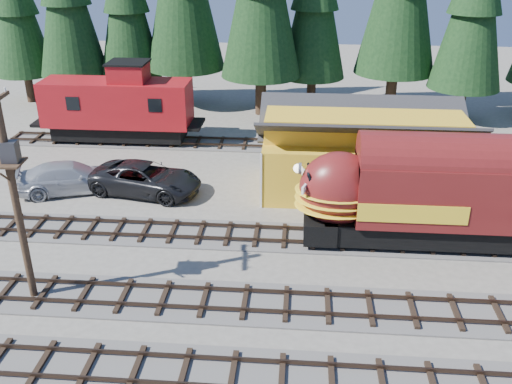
# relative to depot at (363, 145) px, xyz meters

# --- Properties ---
(ground) EXTENTS (120.00, 120.00, 0.00)m
(ground) POSITION_rel_depot_xyz_m (0.00, -10.50, -2.96)
(ground) COLOR #6B665B
(ground) RESTS_ON ground
(track_spur) EXTENTS (32.00, 3.20, 0.33)m
(track_spur) POSITION_rel_depot_xyz_m (-10.00, 7.50, -2.90)
(track_spur) COLOR #4C4947
(track_spur) RESTS_ON ground
(depot) EXTENTS (12.80, 7.00, 5.30)m
(depot) POSITION_rel_depot_xyz_m (0.00, 0.00, 0.00)
(depot) COLOR gold
(depot) RESTS_ON ground
(locomotive) EXTENTS (16.85, 3.35, 4.58)m
(locomotive) POSITION_rel_depot_xyz_m (4.12, -6.50, -0.30)
(locomotive) COLOR black
(locomotive) RESTS_ON ground
(caboose) EXTENTS (10.99, 3.19, 5.72)m
(caboose) POSITION_rel_depot_xyz_m (-17.51, 7.50, -0.16)
(caboose) COLOR black
(caboose) RESTS_ON ground
(utility_pole) EXTENTS (1.27, 2.35, 9.62)m
(utility_pole) POSITION_rel_depot_xyz_m (-15.39, -12.68, 2.53)
(utility_pole) COLOR black
(utility_pole) RESTS_ON ground
(pickup_truck_a) EXTENTS (7.37, 4.47, 1.91)m
(pickup_truck_a) POSITION_rel_depot_xyz_m (-13.21, -1.50, -2.01)
(pickup_truck_a) COLOR black
(pickup_truck_a) RESTS_ON ground
(pickup_truck_b) EXTENTS (6.91, 4.62, 1.86)m
(pickup_truck_b) POSITION_rel_depot_xyz_m (-17.95, -1.65, -2.03)
(pickup_truck_b) COLOR #ABADB3
(pickup_truck_b) RESTS_ON ground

